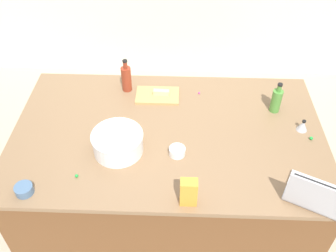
% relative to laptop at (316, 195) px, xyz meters
% --- Properties ---
extents(ground_plane, '(12.00, 12.00, 0.00)m').
position_rel_laptop_xyz_m(ground_plane, '(-0.80, 0.50, -0.95)').
color(ground_plane, '#B7A88E').
extents(island_counter, '(1.99, 1.22, 0.90)m').
position_rel_laptop_xyz_m(island_counter, '(-0.80, 0.50, -0.50)').
color(island_counter, brown).
rests_on(island_counter, ground).
extents(laptop, '(0.38, 0.34, 0.22)m').
position_rel_laptop_xyz_m(laptop, '(0.00, 0.00, 0.00)').
color(laptop, '#B7B7BC').
rests_on(laptop, island_counter).
extents(mixing_bowl_large, '(0.31, 0.31, 0.14)m').
position_rel_laptop_xyz_m(mixing_bowl_large, '(-1.09, 0.33, 0.02)').
color(mixing_bowl_large, white).
rests_on(mixing_bowl_large, island_counter).
extents(bottle_soy, '(0.07, 0.07, 0.25)m').
position_rel_laptop_xyz_m(bottle_soy, '(-1.11, 0.93, 0.05)').
color(bottle_soy, maroon).
rests_on(bottle_soy, island_counter).
extents(bottle_olive, '(0.07, 0.07, 0.22)m').
position_rel_laptop_xyz_m(bottle_olive, '(-0.09, 0.74, 0.04)').
color(bottle_olive, '#4C8C38').
rests_on(bottle_olive, island_counter).
extents(cutting_board, '(0.30, 0.19, 0.02)m').
position_rel_laptop_xyz_m(cutting_board, '(-0.88, 0.86, -0.04)').
color(cutting_board, tan).
rests_on(cutting_board, island_counter).
extents(butter_stick_left, '(0.11, 0.04, 0.04)m').
position_rel_laptop_xyz_m(butter_stick_left, '(-0.86, 0.86, -0.01)').
color(butter_stick_left, '#F4E58C').
rests_on(butter_stick_left, cutting_board).
extents(ramekin_small, '(0.10, 0.10, 0.05)m').
position_rel_laptop_xyz_m(ramekin_small, '(-0.73, 0.31, -0.02)').
color(ramekin_small, white).
rests_on(ramekin_small, island_counter).
extents(ramekin_medium, '(0.10, 0.10, 0.05)m').
position_rel_laptop_xyz_m(ramekin_medium, '(-1.55, -0.00, -0.02)').
color(ramekin_medium, slate).
rests_on(ramekin_medium, island_counter).
extents(kitchen_timer, '(0.07, 0.07, 0.08)m').
position_rel_laptop_xyz_m(kitchen_timer, '(0.06, 0.55, -0.01)').
color(kitchen_timer, '#B2B2B7').
rests_on(kitchen_timer, island_counter).
extents(candy_bag, '(0.09, 0.06, 0.17)m').
position_rel_laptop_xyz_m(candy_bag, '(-0.67, -0.03, 0.04)').
color(candy_bag, gold).
rests_on(candy_bag, island_counter).
extents(candy_1, '(0.02, 0.02, 0.02)m').
position_rel_laptop_xyz_m(candy_1, '(-1.30, 0.11, -0.04)').
color(candy_1, green).
rests_on(candy_1, island_counter).
extents(candy_2, '(0.02, 0.02, 0.02)m').
position_rel_laptop_xyz_m(candy_2, '(0.10, 0.47, -0.04)').
color(candy_2, green).
rests_on(candy_2, island_counter).
extents(candy_3, '(0.01, 0.01, 0.01)m').
position_rel_laptop_xyz_m(candy_3, '(-0.59, 0.90, -0.04)').
color(candy_3, '#CC3399').
rests_on(candy_3, island_counter).
extents(candy_4, '(0.02, 0.02, 0.02)m').
position_rel_laptop_xyz_m(candy_4, '(-1.01, 0.49, -0.04)').
color(candy_4, red).
rests_on(candy_4, island_counter).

